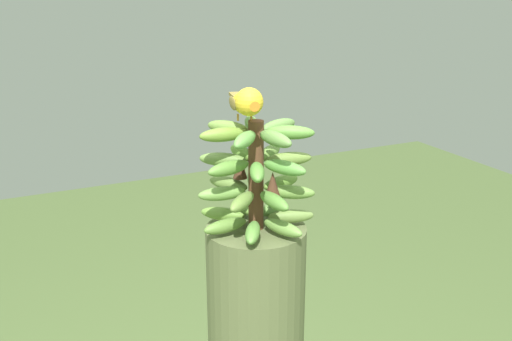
{
  "coord_description": "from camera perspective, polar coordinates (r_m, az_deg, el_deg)",
  "views": [
    {
      "loc": [
        -0.59,
        -1.24,
        1.8
      ],
      "look_at": [
        0.0,
        0.0,
        1.35
      ],
      "focal_mm": 41.45,
      "sensor_mm": 36.0,
      "label": 1
    }
  ],
  "objects": [
    {
      "name": "perched_bird",
      "position": [
        1.39,
        -0.93,
        6.58
      ],
      "size": [
        0.08,
        0.22,
        0.09
      ],
      "color": "#C68933",
      "rests_on": "banana_bunch"
    },
    {
      "name": "banana_bunch",
      "position": [
        1.45,
        0.0,
        -0.52
      ],
      "size": [
        0.3,
        0.3,
        0.28
      ],
      "color": "brown",
      "rests_on": "banana_tree"
    }
  ]
}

